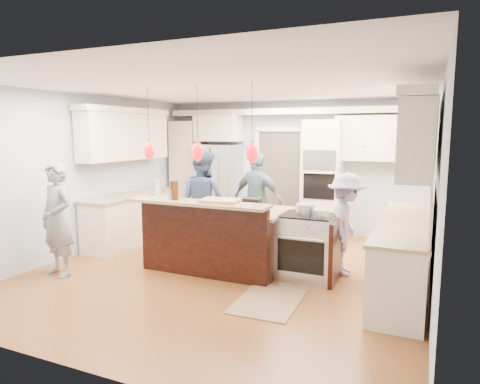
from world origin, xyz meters
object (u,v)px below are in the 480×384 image
object	(u,v)px
kitchen_island	(218,236)
person_far_left	(203,201)
person_bar_end	(57,220)
refrigerator	(218,186)
island_range	(309,247)

from	to	relation	value
kitchen_island	person_far_left	bearing A→B (deg)	131.43
person_bar_end	person_far_left	bearing A→B (deg)	70.22
kitchen_island	refrigerator	bearing A→B (deg)	116.89
refrigerator	kitchen_island	bearing A→B (deg)	-63.11
refrigerator	person_far_left	distance (m)	1.89
refrigerator	island_range	world-z (taller)	refrigerator
person_far_left	refrigerator	bearing A→B (deg)	-59.77
refrigerator	person_bar_end	world-z (taller)	refrigerator
refrigerator	person_bar_end	size ratio (longest dim) A/B	1.10
kitchen_island	island_range	size ratio (longest dim) A/B	2.28
island_range	person_far_left	size ratio (longest dim) A/B	0.53
kitchen_island	person_bar_end	size ratio (longest dim) A/B	1.28
refrigerator	person_bar_end	xyz separation A→B (m)	(-0.65, -3.83, -0.08)
person_bar_end	person_far_left	world-z (taller)	person_far_left
kitchen_island	island_range	xyz separation A→B (m)	(1.41, 0.08, -0.03)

